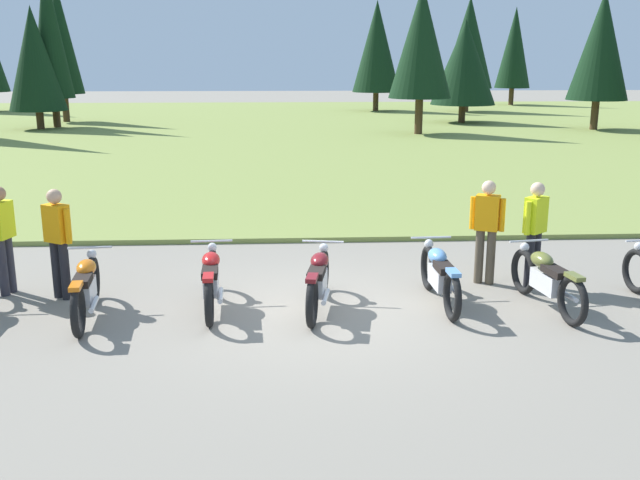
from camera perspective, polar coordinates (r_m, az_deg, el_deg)
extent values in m
plane|color=gray|center=(10.37, 0.18, -5.64)|extent=(140.00, 140.00, 0.00)
cube|color=olive|center=(35.84, -2.16, 8.67)|extent=(80.00, 44.00, 0.10)
cylinder|color=#47331E|center=(39.14, -20.12, 9.36)|extent=(0.36, 0.36, 1.55)
cone|color=black|center=(39.06, -20.64, 15.27)|extent=(2.00, 2.00, 6.53)
cylinder|color=#47331E|center=(42.35, -19.46, 9.76)|extent=(0.36, 0.36, 1.61)
cone|color=black|center=(42.28, -19.89, 14.84)|extent=(2.19, 2.19, 5.91)
cylinder|color=#47331E|center=(33.86, 7.81, 9.61)|extent=(0.36, 0.36, 1.73)
cone|color=black|center=(33.77, 8.01, 15.28)|extent=(2.84, 2.84, 4.98)
cylinder|color=#47331E|center=(38.39, -21.24, 8.78)|extent=(0.36, 0.36, 1.00)
cone|color=black|center=(38.27, -21.65, 13.20)|extent=(2.74, 2.74, 4.94)
cylinder|color=#47331E|center=(56.34, 14.88, 10.87)|extent=(0.36, 0.36, 1.34)
cone|color=black|center=(56.27, 15.11, 14.47)|extent=(2.56, 2.56, 5.75)
cylinder|color=#47331E|center=(38.05, 20.88, 9.16)|extent=(0.36, 0.36, 1.53)
cone|color=black|center=(37.95, 21.34, 14.15)|extent=(2.87, 2.87, 5.11)
cylinder|color=#47331E|center=(48.59, 11.47, 10.75)|extent=(0.36, 0.36, 1.60)
cone|color=black|center=(48.52, 11.69, 15.04)|extent=(3.20, 3.20, 5.68)
cylinder|color=#47331E|center=(40.22, 11.15, 9.71)|extent=(0.36, 0.36, 1.07)
cone|color=black|center=(40.11, 11.34, 13.61)|extent=(3.45, 3.45, 4.40)
cylinder|color=#47331E|center=(48.39, 4.43, 10.81)|extent=(0.36, 0.36, 1.33)
cone|color=black|center=(48.31, 4.51, 15.01)|extent=(3.10, 3.10, 5.76)
torus|color=black|center=(11.15, -17.48, -2.99)|extent=(0.17, 0.71, 0.70)
torus|color=black|center=(9.84, -18.59, -5.37)|extent=(0.17, 0.71, 0.70)
cube|color=silver|center=(10.48, -18.02, -3.85)|extent=(0.27, 0.66, 0.28)
ellipsoid|color=orange|center=(10.57, -18.00, -2.10)|extent=(0.31, 0.51, 0.22)
cube|color=black|center=(10.21, -18.30, -3.05)|extent=(0.27, 0.50, 0.10)
cube|color=orange|center=(9.73, -18.75, -3.49)|extent=(0.17, 0.33, 0.06)
cylinder|color=silver|center=(10.92, -17.75, -0.58)|extent=(0.62, 0.10, 0.03)
sphere|color=silver|center=(11.07, -17.61, -1.08)|extent=(0.14, 0.14, 0.14)
cylinder|color=silver|center=(10.21, -17.45, -4.87)|extent=(0.13, 0.55, 0.07)
torus|color=black|center=(11.14, -8.45, -2.49)|extent=(0.14, 0.70, 0.70)
torus|color=black|center=(9.81, -8.76, -4.84)|extent=(0.14, 0.70, 0.70)
cube|color=silver|center=(10.45, -8.61, -3.33)|extent=(0.23, 0.65, 0.28)
ellipsoid|color=#AD1919|center=(10.55, -8.62, -1.58)|extent=(0.28, 0.49, 0.22)
cube|color=black|center=(10.18, -8.70, -2.52)|extent=(0.24, 0.49, 0.10)
cube|color=#AD1919|center=(9.70, -8.84, -2.94)|extent=(0.16, 0.33, 0.06)
cylinder|color=silver|center=(10.91, -8.57, -0.08)|extent=(0.62, 0.06, 0.03)
sphere|color=silver|center=(11.05, -8.52, -0.58)|extent=(0.14, 0.14, 0.14)
cylinder|color=silver|center=(10.19, -7.87, -4.35)|extent=(0.10, 0.55, 0.07)
torus|color=black|center=(10.99, 0.29, -2.57)|extent=(0.22, 0.71, 0.70)
torus|color=black|center=(9.66, -0.63, -4.95)|extent=(0.22, 0.71, 0.70)
cube|color=silver|center=(10.31, -0.14, -3.42)|extent=(0.30, 0.66, 0.28)
ellipsoid|color=maroon|center=(10.40, -0.03, -1.65)|extent=(0.34, 0.52, 0.22)
cube|color=black|center=(10.03, -0.29, -2.60)|extent=(0.30, 0.51, 0.10)
cube|color=maroon|center=(9.56, -0.64, -3.03)|extent=(0.19, 0.34, 0.06)
cylinder|color=silver|center=(10.75, 0.23, -0.12)|extent=(0.62, 0.14, 0.03)
sphere|color=silver|center=(10.90, 0.30, -0.62)|extent=(0.14, 0.14, 0.14)
cylinder|color=silver|center=(10.04, 0.45, -4.51)|extent=(0.16, 0.55, 0.07)
torus|color=black|center=(11.35, 8.56, -2.17)|extent=(0.13, 0.70, 0.70)
torus|color=black|center=(10.06, 10.42, -4.41)|extent=(0.13, 0.70, 0.70)
cube|color=silver|center=(10.69, 9.44, -2.97)|extent=(0.22, 0.65, 0.28)
ellipsoid|color=#598CC6|center=(10.78, 9.27, -1.26)|extent=(0.28, 0.49, 0.22)
cube|color=black|center=(10.42, 9.79, -2.16)|extent=(0.24, 0.49, 0.10)
cube|color=#598CC6|center=(9.96, 10.50, -2.55)|extent=(0.15, 0.32, 0.06)
cylinder|color=silver|center=(11.13, 8.77, 0.20)|extent=(0.62, 0.05, 0.03)
sphere|color=silver|center=(11.27, 8.61, -0.29)|extent=(0.14, 0.14, 0.14)
cylinder|color=silver|center=(10.48, 10.57, -3.94)|extent=(0.09, 0.55, 0.07)
torus|color=black|center=(11.46, 15.79, -2.41)|extent=(0.20, 0.71, 0.70)
torus|color=black|center=(10.30, 19.34, -4.56)|extent=(0.20, 0.71, 0.70)
cube|color=silver|center=(10.86, 17.49, -3.18)|extent=(0.29, 0.66, 0.28)
ellipsoid|color=brown|center=(10.93, 17.15, -1.51)|extent=(0.33, 0.51, 0.22)
cube|color=black|center=(10.61, 18.15, -2.39)|extent=(0.29, 0.51, 0.10)
cube|color=brown|center=(10.20, 19.50, -2.75)|extent=(0.19, 0.34, 0.06)
cylinder|color=silver|center=(11.24, 16.20, -0.06)|extent=(0.62, 0.13, 0.03)
sphere|color=silver|center=(11.37, 15.87, -0.55)|extent=(0.14, 0.14, 0.14)
cylinder|color=silver|center=(10.71, 18.88, -4.09)|extent=(0.15, 0.55, 0.07)
torus|color=black|center=(12.08, 23.77, -2.25)|extent=(0.19, 0.71, 0.70)
sphere|color=silver|center=(12.00, 23.90, -0.49)|extent=(0.14, 0.14, 0.14)
cylinder|color=black|center=(11.39, -19.51, -2.32)|extent=(0.14, 0.14, 0.88)
cylinder|color=black|center=(11.53, -20.11, -2.19)|extent=(0.14, 0.14, 0.88)
cube|color=orange|center=(11.29, -20.12, 1.26)|extent=(0.42, 0.38, 0.56)
sphere|color=tan|center=(11.21, -20.29, 3.25)|extent=(0.22, 0.22, 0.22)
cylinder|color=orange|center=(11.12, -19.32, 1.03)|extent=(0.09, 0.09, 0.52)
cylinder|color=orange|center=(11.46, -20.87, 1.28)|extent=(0.09, 0.09, 0.52)
cylinder|color=#4C4233|center=(11.78, 13.34, -1.34)|extent=(0.14, 0.14, 0.88)
cylinder|color=#4C4233|center=(11.81, 12.48, -1.26)|extent=(0.14, 0.14, 0.88)
cube|color=orange|center=(11.63, 13.10, 2.12)|extent=(0.42, 0.35, 0.56)
sphere|color=beige|center=(11.55, 13.21, 4.06)|extent=(0.22, 0.22, 0.22)
cylinder|color=orange|center=(11.60, 14.22, 1.92)|extent=(0.09, 0.09, 0.52)
cylinder|color=orange|center=(11.67, 11.98, 2.12)|extent=(0.09, 0.09, 0.52)
cylinder|color=#2D2D38|center=(11.92, -23.80, -2.01)|extent=(0.14, 0.14, 0.88)
cylinder|color=#2D2D38|center=(12.06, -23.32, -1.78)|extent=(0.14, 0.14, 0.88)
cube|color=#D8EA19|center=(11.82, -23.90, 1.46)|extent=(0.30, 0.40, 0.56)
cylinder|color=#D8EA19|center=(12.01, -23.28, 1.61)|extent=(0.09, 0.09, 0.52)
cylinder|color=black|center=(11.91, 16.67, -1.40)|extent=(0.14, 0.14, 0.88)
cylinder|color=black|center=(11.75, 16.23, -1.57)|extent=(0.14, 0.14, 0.88)
cube|color=#D8EA19|center=(11.66, 16.70, 1.92)|extent=(0.42, 0.40, 0.56)
sphere|color=beige|center=(11.59, 16.84, 3.86)|extent=(0.22, 0.22, 0.22)
cylinder|color=#D8EA19|center=(11.86, 17.25, 1.99)|extent=(0.09, 0.09, 0.52)
cylinder|color=#D8EA19|center=(11.47, 16.11, 1.67)|extent=(0.09, 0.09, 0.52)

